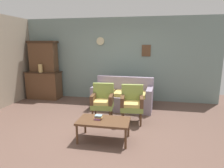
{
  "coord_description": "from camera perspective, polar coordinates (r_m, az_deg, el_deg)",
  "views": [
    {
      "loc": [
        0.99,
        -3.74,
        1.86
      ],
      "look_at": [
        0.08,
        1.03,
        0.85
      ],
      "focal_mm": 30.96,
      "sensor_mm": 36.0,
      "label": 1
    }
  ],
  "objects": [
    {
      "name": "ground_plane",
      "position": [
        4.3,
        -3.8,
        -13.95
      ],
      "size": [
        7.68,
        7.68,
        0.0
      ],
      "primitive_type": "plane",
      "color": "brown"
    },
    {
      "name": "wall_back_with_decor",
      "position": [
        6.47,
        1.93,
        7.24
      ],
      "size": [
        6.4,
        0.09,
        2.7
      ],
      "color": "gray",
      "rests_on": "ground"
    },
    {
      "name": "side_cabinet",
      "position": [
        7.1,
        -19.37,
        -0.25
      ],
      "size": [
        1.16,
        0.55,
        0.93
      ],
      "color": "brown",
      "rests_on": "ground"
    },
    {
      "name": "cabinet_upper_hutch",
      "position": [
        7.04,
        -19.59,
        7.75
      ],
      "size": [
        0.99,
        0.38,
        1.03
      ],
      "color": "brown",
      "rests_on": "side_cabinet"
    },
    {
      "name": "vase_on_cabinet",
      "position": [
        6.86,
        -20.4,
        4.37
      ],
      "size": [
        0.14,
        0.14,
        0.27
      ],
      "primitive_type": "cylinder",
      "color": "tan",
      "rests_on": "side_cabinet"
    },
    {
      "name": "floral_couch",
      "position": [
        5.68,
        3.23,
        -3.94
      ],
      "size": [
        1.76,
        0.93,
        0.9
      ],
      "color": "gray",
      "rests_on": "ground"
    },
    {
      "name": "armchair_near_couch_end",
      "position": [
        4.78,
        -2.78,
        -4.8
      ],
      "size": [
        0.56,
        0.53,
        0.9
      ],
      "color": "#849947",
      "rests_on": "ground"
    },
    {
      "name": "armchair_by_doorway",
      "position": [
        4.64,
        5.91,
        -5.39
      ],
      "size": [
        0.55,
        0.53,
        0.9
      ],
      "color": "#849947",
      "rests_on": "ground"
    },
    {
      "name": "coffee_table",
      "position": [
        3.81,
        -2.49,
        -11.21
      ],
      "size": [
        1.0,
        0.56,
        0.42
      ],
      "color": "brown",
      "rests_on": "ground"
    },
    {
      "name": "book_stack_on_table",
      "position": [
        3.82,
        -4.08,
        -9.75
      ],
      "size": [
        0.14,
        0.11,
        0.09
      ],
      "color": "#B761AF",
      "rests_on": "coffee_table"
    }
  ]
}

